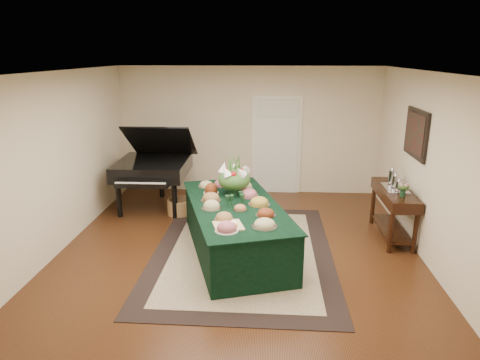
# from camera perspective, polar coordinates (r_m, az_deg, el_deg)

# --- Properties ---
(ground) EXTENTS (6.00, 6.00, 0.00)m
(ground) POSITION_cam_1_polar(r_m,az_deg,el_deg) (6.76, -0.18, -9.30)
(ground) COLOR black
(ground) RESTS_ON ground
(area_rug) EXTENTS (2.72, 3.80, 0.01)m
(area_rug) POSITION_cam_1_polar(r_m,az_deg,el_deg) (6.69, 0.35, -9.52)
(area_rug) COLOR black
(area_rug) RESTS_ON ground
(kitchen_doorway) EXTENTS (1.05, 0.07, 2.10)m
(kitchen_doorway) POSITION_cam_1_polar(r_m,az_deg,el_deg) (9.24, 4.88, 4.48)
(kitchen_doorway) COLOR white
(kitchen_doorway) RESTS_ON ground
(buffet_table) EXTENTS (2.00, 2.94, 0.77)m
(buffet_table) POSITION_cam_1_polar(r_m,az_deg,el_deg) (6.57, -0.65, -6.38)
(buffet_table) COLOR black
(buffet_table) RESTS_ON ground
(food_platters) EXTENTS (1.32, 2.39, 0.13)m
(food_platters) POSITION_cam_1_polar(r_m,az_deg,el_deg) (6.47, -0.77, -2.66)
(food_platters) COLOR silver
(food_platters) RESTS_ON buffet_table
(cutting_board) EXTENTS (0.46, 0.46, 0.10)m
(cutting_board) POSITION_cam_1_polar(r_m,az_deg,el_deg) (5.62, -1.61, -5.85)
(cutting_board) COLOR tan
(cutting_board) RESTS_ON buffet_table
(green_goblets) EXTENTS (0.29, 0.26, 0.18)m
(green_goblets) POSITION_cam_1_polar(r_m,az_deg,el_deg) (6.35, -0.58, -2.62)
(green_goblets) COLOR #15341E
(green_goblets) RESTS_ON buffet_table
(floral_centerpiece) EXTENTS (0.54, 0.54, 0.54)m
(floral_centerpiece) POSITION_cam_1_polar(r_m,az_deg,el_deg) (6.77, -0.78, 0.61)
(floral_centerpiece) COLOR #15341E
(floral_centerpiece) RESTS_ON buffet_table
(grand_piano) EXTENTS (1.47, 1.65, 1.67)m
(grand_piano) POSITION_cam_1_polar(r_m,az_deg,el_deg) (8.47, -11.51, 1.73)
(grand_piano) COLOR black
(grand_piano) RESTS_ON ground
(wicker_basket) EXTENTS (0.46, 0.46, 0.29)m
(wicker_basket) POSITION_cam_1_polar(r_m,az_deg,el_deg) (8.22, -8.06, -3.55)
(wicker_basket) COLOR olive
(wicker_basket) RESTS_ON ground
(mahogany_sideboard) EXTENTS (0.45, 1.42, 0.84)m
(mahogany_sideboard) POSITION_cam_1_polar(r_m,az_deg,el_deg) (7.41, 19.87, -2.52)
(mahogany_sideboard) COLOR black
(mahogany_sideboard) RESTS_ON ground
(tea_service) EXTENTS (0.34, 0.74, 0.30)m
(tea_service) POSITION_cam_1_polar(r_m,az_deg,el_deg) (7.32, 20.10, -0.29)
(tea_service) COLOR silver
(tea_service) RESTS_ON mahogany_sideboard
(pink_bouquet) EXTENTS (0.18, 0.18, 0.23)m
(pink_bouquet) POSITION_cam_1_polar(r_m,az_deg,el_deg) (6.96, 20.96, -0.88)
(pink_bouquet) COLOR #15341E
(pink_bouquet) RESTS_ON mahogany_sideboard
(wall_painting) EXTENTS (0.05, 0.95, 0.75)m
(wall_painting) POSITION_cam_1_polar(r_m,az_deg,el_deg) (7.21, 22.42, 5.76)
(wall_painting) COLOR black
(wall_painting) RESTS_ON ground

